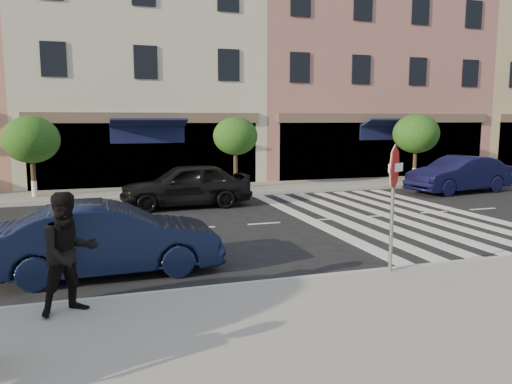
# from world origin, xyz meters

# --- Properties ---
(ground) EXTENTS (120.00, 120.00, 0.00)m
(ground) POSITION_xyz_m (0.00, 0.00, 0.00)
(ground) COLOR black
(ground) RESTS_ON ground
(sidewalk_near) EXTENTS (60.00, 4.50, 0.15)m
(sidewalk_near) POSITION_xyz_m (0.00, -3.75, 0.07)
(sidewalk_near) COLOR gray
(sidewalk_near) RESTS_ON ground
(sidewalk_far) EXTENTS (60.00, 3.00, 0.15)m
(sidewalk_far) POSITION_xyz_m (0.00, 11.00, 0.07)
(sidewalk_far) COLOR gray
(sidewalk_far) RESTS_ON ground
(building_centre) EXTENTS (11.00, 9.00, 11.00)m
(building_centre) POSITION_xyz_m (-0.50, 17.00, 5.50)
(building_centre) COLOR beige
(building_centre) RESTS_ON ground
(building_east_mid) EXTENTS (13.00, 9.00, 13.00)m
(building_east_mid) POSITION_xyz_m (11.50, 17.00, 6.50)
(building_east_mid) COLOR #AA6B65
(building_east_mid) RESTS_ON ground
(street_tree_wb) EXTENTS (2.10, 2.10, 3.06)m
(street_tree_wb) POSITION_xyz_m (-5.00, 10.80, 2.31)
(street_tree_wb) COLOR #473323
(street_tree_wb) RESTS_ON sidewalk_far
(street_tree_c) EXTENTS (1.90, 1.90, 3.04)m
(street_tree_c) POSITION_xyz_m (3.00, 10.80, 2.36)
(street_tree_c) COLOR #473323
(street_tree_c) RESTS_ON sidewalk_far
(street_tree_ea) EXTENTS (2.20, 2.20, 3.19)m
(street_tree_ea) POSITION_xyz_m (12.00, 10.80, 2.39)
(street_tree_ea) COLOR #473323
(street_tree_ea) RESTS_ON sidewalk_far
(stop_sign) EXTENTS (0.80, 0.38, 2.46)m
(stop_sign) POSITION_xyz_m (2.68, -1.67, 1.94)
(stop_sign) COLOR gray
(stop_sign) RESTS_ON sidewalk_near
(walker) EXTENTS (1.11, 1.00, 1.86)m
(walker) POSITION_xyz_m (-3.13, -2.00, 1.08)
(walker) COLOR black
(walker) RESTS_ON sidewalk_near
(car_near_mid) EXTENTS (4.41, 1.58, 1.45)m
(car_near_mid) POSITION_xyz_m (-2.50, 0.30, 0.72)
(car_near_mid) COLOR black
(car_near_mid) RESTS_ON ground
(car_far_mid) EXTENTS (4.61, 1.96, 1.55)m
(car_far_mid) POSITION_xyz_m (0.29, 7.60, 0.78)
(car_far_mid) COLOR black
(car_far_mid) RESTS_ON ground
(car_far_right) EXTENTS (4.86, 2.26, 1.54)m
(car_far_right) POSITION_xyz_m (11.93, 7.60, 0.77)
(car_far_right) COLOR black
(car_far_right) RESTS_ON ground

